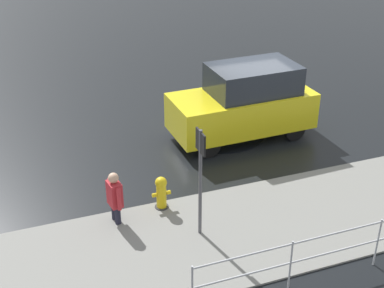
{
  "coord_description": "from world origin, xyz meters",
  "views": [
    {
      "loc": [
        6.44,
        12.31,
        6.79
      ],
      "look_at": [
        2.55,
        1.76,
        0.9
      ],
      "focal_mm": 50.0,
      "sensor_mm": 36.0,
      "label": 1
    }
  ],
  "objects": [
    {
      "name": "sign_post",
      "position": [
        3.19,
        3.98,
        1.58
      ],
      "size": [
        0.07,
        0.44,
        2.4
      ],
      "color": "#4C4C51",
      "rests_on": "ground"
    },
    {
      "name": "kerb_strip",
      "position": [
        0.0,
        4.2,
        0.02
      ],
      "size": [
        24.0,
        3.2,
        0.04
      ],
      "primitive_type": "cube",
      "color": "slate",
      "rests_on": "ground"
    },
    {
      "name": "fire_hydrant",
      "position": [
        3.66,
        2.82,
        0.4
      ],
      "size": [
        0.42,
        0.31,
        0.8
      ],
      "color": "gold",
      "rests_on": "ground"
    },
    {
      "name": "puddle_patch",
      "position": [
        0.95,
        -0.2,
        0.0
      ],
      "size": [
        2.5,
        2.5,
        0.01
      ],
      "primitive_type": "cylinder",
      "color": "black",
      "rests_on": "ground"
    },
    {
      "name": "moving_hatchback",
      "position": [
        0.43,
        0.18,
        1.03
      ],
      "size": [
        3.95,
        1.82,
        2.06
      ],
      "color": "yellow",
      "rests_on": "ground"
    },
    {
      "name": "pedestrian",
      "position": [
        4.72,
        2.99,
        0.68
      ],
      "size": [
        0.29,
        0.56,
        1.22
      ],
      "color": "#B2262D",
      "rests_on": "ground"
    },
    {
      "name": "ground_plane",
      "position": [
        0.0,
        0.0,
        0.0
      ],
      "size": [
        60.0,
        60.0,
        0.0
      ],
      "primitive_type": "plane",
      "color": "black"
    }
  ]
}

